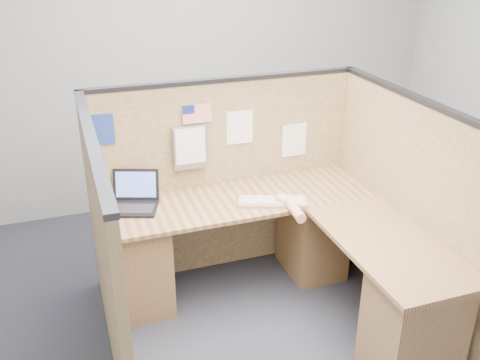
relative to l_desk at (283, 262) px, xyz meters
name	(u,v)px	position (x,y,z in m)	size (l,w,h in m)	color
floor	(273,340)	(-0.18, -0.29, -0.39)	(5.00, 5.00, 0.00)	#1F232D
wall_back	(183,60)	(-0.18, 1.96, 1.01)	(5.00, 5.00, 0.00)	#949699
cubicle_partitions	(252,209)	(-0.18, 0.14, 0.38)	(2.06, 1.83, 1.53)	brown
l_desk	(283,262)	(0.00, 0.00, 0.00)	(1.95, 1.75, 0.73)	brown
laptop	(131,199)	(-0.93, 0.52, 0.39)	(0.38, 0.40, 0.23)	black
keyboard	(273,201)	(0.01, 0.24, 0.35)	(0.50, 0.31, 0.03)	gray
mouse	(282,200)	(0.07, 0.22, 0.36)	(0.10, 0.06, 0.04)	#B4B4B9
hand_forearm	(291,206)	(0.08, 0.09, 0.37)	(0.11, 0.37, 0.08)	tan
blue_poster	(102,130)	(-1.06, 0.68, 0.86)	(0.16, 0.00, 0.22)	navy
american_flag	(194,116)	(-0.43, 0.67, 0.89)	(0.21, 0.01, 0.37)	olive
file_holder	(190,147)	(-0.47, 0.66, 0.67)	(0.25, 0.05, 0.32)	slate
paper_left	(240,127)	(-0.08, 0.68, 0.76)	(0.20, 0.00, 0.25)	white
paper_right	(294,140)	(0.36, 0.68, 0.61)	(0.20, 0.00, 0.26)	white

